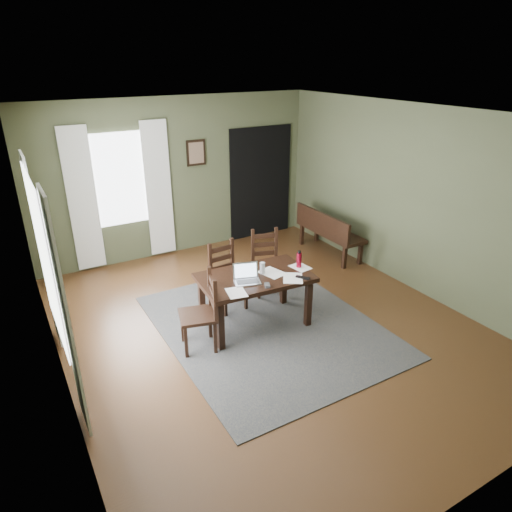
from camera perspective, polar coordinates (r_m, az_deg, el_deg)
ground at (r=6.13m, az=1.42°, el=-8.76°), size 5.00×6.00×0.01m
room_shell at (r=5.37m, az=1.62°, el=7.71°), size 5.02×6.02×2.71m
rug at (r=6.12m, az=1.42°, el=-8.67°), size 2.60×3.20×0.01m
dining_table at (r=5.85m, az=-0.14°, el=-3.25°), size 1.47×0.95×0.71m
chair_end at (r=5.51m, az=-6.79°, el=-7.06°), size 0.52×0.52×0.98m
chair_back_left at (r=6.35m, az=-3.67°, el=-2.63°), size 0.45×0.45×0.95m
chair_back_right at (r=6.77m, az=1.32°, el=-0.85°), size 0.52×0.52×0.95m
bench at (r=8.14m, az=8.92°, el=3.32°), size 0.46×1.43×0.81m
laptop at (r=5.66m, az=-1.19°, el=-2.60°), size 0.38×0.33×0.22m
computer_mouse at (r=5.54m, az=1.42°, el=-3.68°), size 0.09×0.12×0.03m
tv_remote at (r=5.77m, az=5.88°, el=-2.70°), size 0.14×0.18×0.02m
drinking_glass at (r=5.84m, az=0.81°, el=-1.50°), size 0.09×0.09×0.15m
water_bottle at (r=6.02m, az=5.40°, el=-0.46°), size 0.08×0.08×0.23m
paper_a at (r=5.41m, az=-2.46°, el=-4.58°), size 0.27×0.32×0.00m
paper_b at (r=5.76m, az=4.62°, el=-2.76°), size 0.37×0.39×0.00m
paper_c at (r=5.89m, az=2.01°, el=-2.10°), size 0.32×0.37×0.00m
paper_d at (r=6.06m, az=5.57°, el=-1.40°), size 0.24×0.29×0.00m
window_left at (r=4.95m, az=-24.92°, el=-0.38°), size 0.01×1.30×1.70m
window_back at (r=7.78m, az=-16.68°, el=9.13°), size 1.00×0.01×1.50m
curtain_left_near at (r=4.32m, az=-22.63°, el=-7.21°), size 0.03×0.48×2.30m
curtain_left_far at (r=5.81m, az=-25.20°, el=0.31°), size 0.03×0.48×2.30m
curtain_back_left at (r=7.70m, az=-20.87°, el=6.48°), size 0.44×0.03×2.30m
curtain_back_right at (r=7.97m, az=-12.09°, el=8.08°), size 0.44×0.03×2.30m
framed_picture at (r=8.12m, az=-7.51°, el=12.68°), size 0.34×0.03×0.44m
doorway_back at (r=8.85m, az=0.58°, el=9.14°), size 1.30×0.03×2.10m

